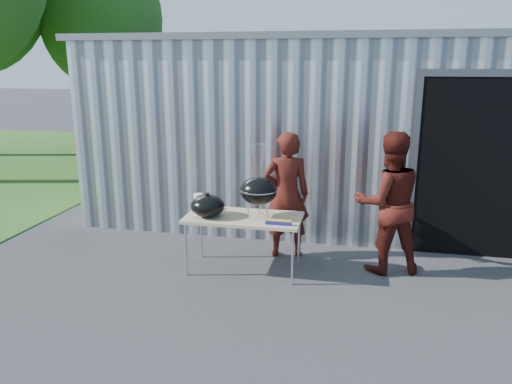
% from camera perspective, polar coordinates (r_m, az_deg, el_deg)
% --- Properties ---
extents(ground, '(80.00, 80.00, 0.00)m').
position_cam_1_polar(ground, '(6.26, -1.34, -10.78)').
color(ground, '#313133').
extents(building, '(8.20, 6.20, 3.10)m').
position_cam_1_polar(building, '(10.16, 9.75, 7.97)').
color(building, silver).
rests_on(building, ground).
extents(tree_far, '(3.62, 3.62, 6.00)m').
position_cam_1_polar(tree_far, '(16.51, -17.20, 18.30)').
color(tree_far, '#442D19').
rests_on(tree_far, ground).
extents(folding_table, '(1.50, 0.75, 0.75)m').
position_cam_1_polar(folding_table, '(6.48, -1.43, -3.13)').
color(folding_table, tan).
rests_on(folding_table, ground).
extents(kettle_grill, '(0.49, 0.49, 0.95)m').
position_cam_1_polar(kettle_grill, '(6.34, 0.29, 0.71)').
color(kettle_grill, black).
rests_on(kettle_grill, folding_table).
extents(grill_lid, '(0.44, 0.44, 0.32)m').
position_cam_1_polar(grill_lid, '(6.45, -5.54, -1.58)').
color(grill_lid, black).
rests_on(grill_lid, folding_table).
extents(paper_towels, '(0.12, 0.12, 0.28)m').
position_cam_1_polar(paper_towels, '(6.54, -6.59, -1.41)').
color(paper_towels, white).
rests_on(paper_towels, folding_table).
extents(white_tub, '(0.20, 0.15, 0.10)m').
position_cam_1_polar(white_tub, '(6.79, -5.55, -1.57)').
color(white_tub, white).
rests_on(white_tub, folding_table).
extents(foil_box, '(0.32, 0.06, 0.06)m').
position_cam_1_polar(foil_box, '(6.14, 2.58, -3.49)').
color(foil_box, '#1C189D').
rests_on(foil_box, folding_table).
extents(person_cook, '(0.74, 0.58, 1.78)m').
position_cam_1_polar(person_cook, '(6.96, 3.50, -0.34)').
color(person_cook, '#46140E').
rests_on(person_cook, ground).
extents(person_bystander, '(1.06, 0.92, 1.85)m').
position_cam_1_polar(person_bystander, '(6.65, 14.89, -1.21)').
color(person_bystander, '#46140E').
rests_on(person_bystander, ground).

